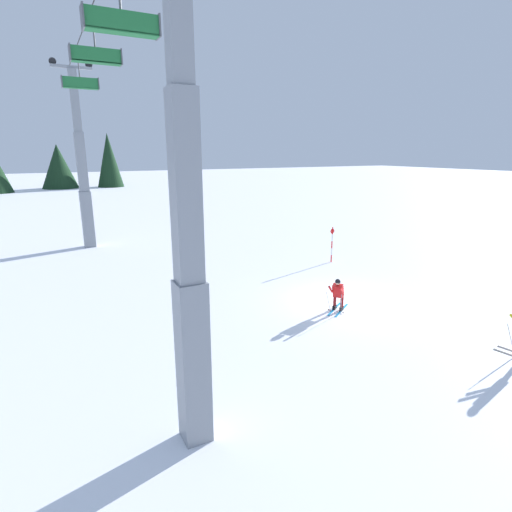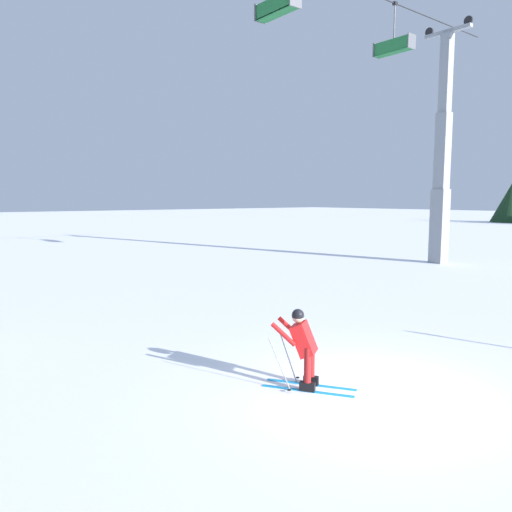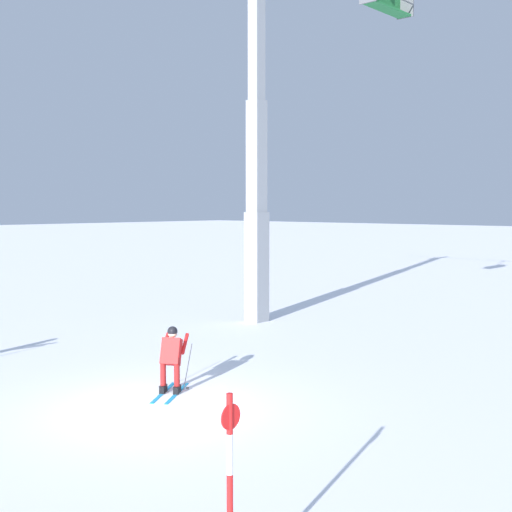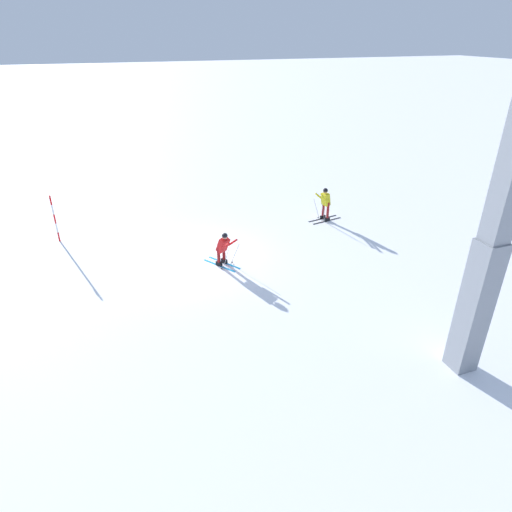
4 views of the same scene
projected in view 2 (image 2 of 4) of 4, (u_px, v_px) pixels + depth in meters
ground_plane at (373, 394)px, 8.73m from camera, size 260.00×260.00×0.00m
skier_carving_main at (303, 343)px, 8.94m from camera, size 1.30×1.65×1.58m
lift_tower_far at (442, 166)px, 25.83m from camera, size 0.75×2.59×12.45m
chairlift_seat_second at (276, 6)px, 17.98m from camera, size 0.61×2.04×2.15m
chairlift_seat_middle at (393, 46)px, 22.38m from camera, size 0.61×1.95×2.25m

